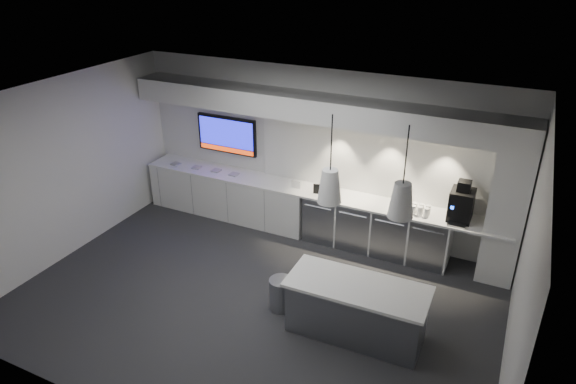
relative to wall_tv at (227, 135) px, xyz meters
The scene contains 28 objects.
floor 3.47m from the wall_tv, 52.18° to the right, with size 7.00×7.00×0.00m, color #2A2B2D.
ceiling 3.42m from the wall_tv, 52.18° to the right, with size 7.00×7.00×0.00m, color black.
wall_back 1.90m from the wall_tv, ahead, with size 7.00×7.00×0.00m, color silver.
wall_front 5.30m from the wall_tv, 68.99° to the right, with size 7.00×7.00×0.00m, color silver.
wall_left 2.92m from the wall_tv, 123.17° to the right, with size 7.00×7.00×0.00m, color silver.
wall_right 5.93m from the wall_tv, 24.38° to the right, with size 7.00×7.00×0.00m, color silver.
back_counter 2.04m from the wall_tv, ahead, with size 6.80×0.65×0.04m, color white.
left_base_cabinets 1.17m from the wall_tv, 61.19° to the right, with size 3.30×0.63×0.86m, color white.
fridge_unit_a 2.45m from the wall_tv, ahead, with size 0.60×0.61×0.85m, color gray.
fridge_unit_b 3.01m from the wall_tv, ahead, with size 0.60×0.61×0.85m, color gray.
fridge_unit_c 3.60m from the wall_tv, ahead, with size 0.60×0.61×0.85m, color gray.
fridge_unit_d 4.21m from the wall_tv, ahead, with size 0.60×0.61×0.85m, color gray.
backsplash 3.10m from the wall_tv, ahead, with size 4.60×0.03×1.30m, color white.
soffit 2.09m from the wall_tv, ahead, with size 6.90×0.60×0.40m, color white.
column 5.11m from the wall_tv, ahead, with size 0.55×0.55×2.60m, color white.
wall_tv is the anchor object (origin of this frame).
island 4.46m from the wall_tv, 35.41° to the right, with size 1.90×0.84×0.80m.
bin 3.64m from the wall_tv, 46.06° to the right, with size 0.35×0.35×0.49m, color gray.
coffee_machine 4.46m from the wall_tv, ahead, with size 0.36×0.53×0.66m.
sign_black 2.15m from the wall_tv, 10.30° to the right, with size 0.14×0.02×0.18m, color black.
sign_white 1.74m from the wall_tv, 11.32° to the right, with size 0.18×0.02×0.14m, color white.
cup_cluster 3.85m from the wall_tv, ahead, with size 0.41×0.19×0.16m, color white, non-canonical shape.
tray_a 1.25m from the wall_tv, 160.16° to the right, with size 0.16×0.16×0.03m, color #A6A6A6.
tray_b 0.90m from the wall_tv, 147.42° to the right, with size 0.16×0.16×0.03m, color #A6A6A6.
tray_c 0.72m from the wall_tv, 107.94° to the right, with size 0.16×0.16×0.03m, color #A6A6A6.
tray_d 0.78m from the wall_tv, 44.82° to the right, with size 0.16×0.16×0.03m, color #A6A6A6.
pendant_left 3.99m from the wall_tv, 39.18° to the right, with size 0.30×0.30×1.14m.
pendant_right 4.72m from the wall_tv, 32.23° to the right, with size 0.30×0.30×1.14m.
Camera 1 is at (3.17, -5.44, 4.84)m, focal length 32.00 mm.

